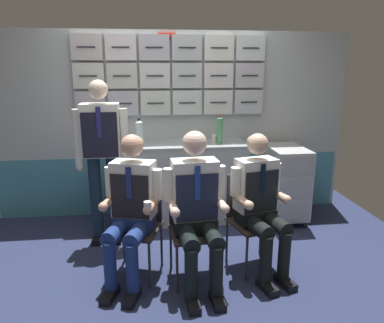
{
  "coord_description": "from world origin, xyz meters",
  "views": [
    {
      "loc": [
        -0.28,
        -2.89,
        1.74
      ],
      "look_at": [
        0.08,
        0.14,
        0.95
      ],
      "focal_mm": 33.81,
      "sensor_mm": 36.0,
      "label": 1
    }
  ],
  "objects_px": {
    "crew_member_right": "(197,204)",
    "water_bottle_short": "(140,133)",
    "folding_chair_left": "(138,216)",
    "coffee_cup_spare": "(130,142)",
    "folding_chair_by_counter": "(250,210)",
    "service_trolley": "(285,181)",
    "crew_member_left": "(131,204)",
    "folding_chair_right": "(193,218)",
    "crew_member_by_counter": "(260,200)",
    "crew_member_standing": "(102,150)"
  },
  "relations": [
    {
      "from": "service_trolley",
      "to": "folding_chair_left",
      "type": "xyz_separation_m",
      "value": [
        -1.67,
        -0.92,
        0.04
      ]
    },
    {
      "from": "crew_member_by_counter",
      "to": "folding_chair_right",
      "type": "bearing_deg",
      "value": 175.7
    },
    {
      "from": "water_bottle_short",
      "to": "coffee_cup_spare",
      "type": "xyz_separation_m",
      "value": [
        -0.1,
        0.03,
        -0.1
      ]
    },
    {
      "from": "folding_chair_left",
      "to": "crew_member_right",
      "type": "distance_m",
      "value": 0.58
    },
    {
      "from": "folding_chair_left",
      "to": "water_bottle_short",
      "type": "distance_m",
      "value": 1.07
    },
    {
      "from": "crew_member_standing",
      "to": "coffee_cup_spare",
      "type": "height_order",
      "value": "crew_member_standing"
    },
    {
      "from": "crew_member_left",
      "to": "folding_chair_right",
      "type": "distance_m",
      "value": 0.54
    },
    {
      "from": "folding_chair_by_counter",
      "to": "folding_chair_right",
      "type": "bearing_deg",
      "value": -167.9
    },
    {
      "from": "folding_chair_by_counter",
      "to": "crew_member_standing",
      "type": "distance_m",
      "value": 1.54
    },
    {
      "from": "coffee_cup_spare",
      "to": "water_bottle_short",
      "type": "bearing_deg",
      "value": -14.09
    },
    {
      "from": "crew_member_by_counter",
      "to": "folding_chair_by_counter",
      "type": "bearing_deg",
      "value": 104.78
    },
    {
      "from": "water_bottle_short",
      "to": "coffee_cup_spare",
      "type": "relative_size",
      "value": 3.62
    },
    {
      "from": "folding_chair_by_counter",
      "to": "crew_member_right",
      "type": "bearing_deg",
      "value": -152.38
    },
    {
      "from": "folding_chair_right",
      "to": "crew_member_right",
      "type": "bearing_deg",
      "value": -85.68
    },
    {
      "from": "crew_member_left",
      "to": "folding_chair_by_counter",
      "type": "relative_size",
      "value": 1.49
    },
    {
      "from": "coffee_cup_spare",
      "to": "folding_chair_by_counter",
      "type": "bearing_deg",
      "value": -41.0
    },
    {
      "from": "folding_chair_right",
      "to": "crew_member_by_counter",
      "type": "xyz_separation_m",
      "value": [
        0.57,
        -0.04,
        0.15
      ]
    },
    {
      "from": "service_trolley",
      "to": "water_bottle_short",
      "type": "bearing_deg",
      "value": 179.98
    },
    {
      "from": "folding_chair_left",
      "to": "coffee_cup_spare",
      "type": "bearing_deg",
      "value": 95.39
    },
    {
      "from": "service_trolley",
      "to": "crew_member_standing",
      "type": "xyz_separation_m",
      "value": [
        -2.02,
        -0.32,
        0.5
      ]
    },
    {
      "from": "folding_chair_right",
      "to": "crew_member_standing",
      "type": "bearing_deg",
      "value": 138.7
    },
    {
      "from": "service_trolley",
      "to": "folding_chair_by_counter",
      "type": "height_order",
      "value": "service_trolley"
    },
    {
      "from": "service_trolley",
      "to": "crew_member_left",
      "type": "relative_size",
      "value": 0.7
    },
    {
      "from": "folding_chair_right",
      "to": "crew_member_right",
      "type": "distance_m",
      "value": 0.25
    },
    {
      "from": "folding_chair_right",
      "to": "crew_member_standing",
      "type": "distance_m",
      "value": 1.17
    },
    {
      "from": "folding_chair_left",
      "to": "crew_member_by_counter",
      "type": "relative_size",
      "value": 0.68
    },
    {
      "from": "water_bottle_short",
      "to": "crew_member_by_counter",
      "type": "bearing_deg",
      "value": -46.39
    },
    {
      "from": "service_trolley",
      "to": "crew_member_by_counter",
      "type": "height_order",
      "value": "crew_member_by_counter"
    },
    {
      "from": "service_trolley",
      "to": "crew_member_left",
      "type": "height_order",
      "value": "crew_member_left"
    },
    {
      "from": "service_trolley",
      "to": "water_bottle_short",
      "type": "relative_size",
      "value": 2.82
    },
    {
      "from": "folding_chair_left",
      "to": "coffee_cup_spare",
      "type": "xyz_separation_m",
      "value": [
        -0.09,
        0.94,
        0.46
      ]
    },
    {
      "from": "folding_chair_left",
      "to": "folding_chair_right",
      "type": "distance_m",
      "value": 0.48
    },
    {
      "from": "crew_member_right",
      "to": "crew_member_left",
      "type": "bearing_deg",
      "value": 167.61
    },
    {
      "from": "folding_chair_left",
      "to": "service_trolley",
      "type": "bearing_deg",
      "value": 28.76
    },
    {
      "from": "folding_chair_right",
      "to": "folding_chair_by_counter",
      "type": "relative_size",
      "value": 1.0
    },
    {
      "from": "service_trolley",
      "to": "folding_chair_by_counter",
      "type": "distance_m",
      "value": 1.14
    },
    {
      "from": "folding_chair_left",
      "to": "coffee_cup_spare",
      "type": "height_order",
      "value": "coffee_cup_spare"
    },
    {
      "from": "crew_member_by_counter",
      "to": "water_bottle_short",
      "type": "xyz_separation_m",
      "value": [
        -1.02,
        1.07,
        0.4
      ]
    },
    {
      "from": "crew_member_right",
      "to": "crew_member_by_counter",
      "type": "xyz_separation_m",
      "value": [
        0.56,
        0.11,
        -0.04
      ]
    },
    {
      "from": "coffee_cup_spare",
      "to": "crew_member_standing",
      "type": "bearing_deg",
      "value": -127.08
    },
    {
      "from": "crew_member_right",
      "to": "water_bottle_short",
      "type": "bearing_deg",
      "value": 111.24
    },
    {
      "from": "crew_member_right",
      "to": "water_bottle_short",
      "type": "height_order",
      "value": "crew_member_right"
    },
    {
      "from": "folding_chair_right",
      "to": "coffee_cup_spare",
      "type": "xyz_separation_m",
      "value": [
        -0.55,
        1.05,
        0.46
      ]
    },
    {
      "from": "folding_chair_left",
      "to": "water_bottle_short",
      "type": "bearing_deg",
      "value": 89.15
    },
    {
      "from": "crew_member_by_counter",
      "to": "service_trolley",
      "type": "bearing_deg",
      "value": 59.27
    },
    {
      "from": "crew_member_right",
      "to": "crew_member_standing",
      "type": "distance_m",
      "value": 1.23
    },
    {
      "from": "water_bottle_short",
      "to": "coffee_cup_spare",
      "type": "distance_m",
      "value": 0.15
    },
    {
      "from": "folding_chair_right",
      "to": "crew_member_right",
      "type": "relative_size",
      "value": 0.65
    },
    {
      "from": "service_trolley",
      "to": "crew_member_by_counter",
      "type": "distance_m",
      "value": 1.26
    },
    {
      "from": "service_trolley",
      "to": "crew_member_standing",
      "type": "distance_m",
      "value": 2.1
    }
  ]
}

